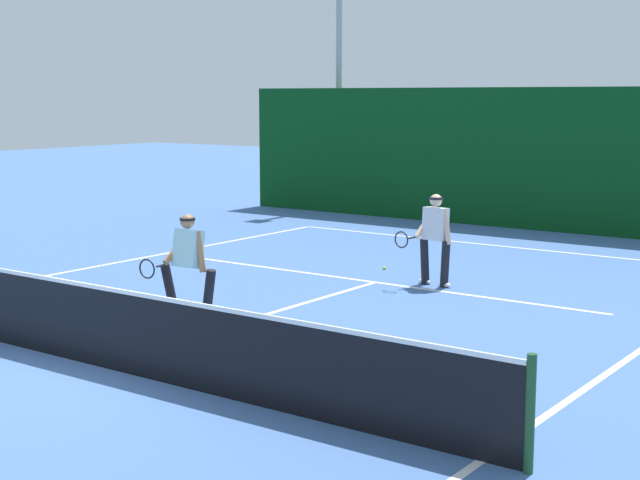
{
  "coord_description": "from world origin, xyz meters",
  "views": [
    {
      "loc": [
        8.85,
        -7.47,
        3.3
      ],
      "look_at": [
        0.1,
        4.62,
        1.0
      ],
      "focal_mm": 52.82,
      "sensor_mm": 36.0,
      "label": 1
    }
  ],
  "objects_px": {
    "player_far": "(435,236)",
    "light_pole": "(339,29)",
    "player_near": "(188,262)",
    "tennis_ball": "(384,268)",
    "tennis_ball_extra": "(147,299)"
  },
  "relations": [
    {
      "from": "light_pole",
      "to": "player_far",
      "type": "bearing_deg",
      "value": -47.08
    },
    {
      "from": "tennis_ball",
      "to": "player_near",
      "type": "bearing_deg",
      "value": -92.21
    },
    {
      "from": "player_near",
      "to": "tennis_ball_extra",
      "type": "relative_size",
      "value": 24.03
    },
    {
      "from": "player_near",
      "to": "player_far",
      "type": "distance_m",
      "value": 4.69
    },
    {
      "from": "tennis_ball",
      "to": "tennis_ball_extra",
      "type": "relative_size",
      "value": 1.0
    },
    {
      "from": "player_near",
      "to": "tennis_ball_extra",
      "type": "bearing_deg",
      "value": -25.1
    },
    {
      "from": "player_near",
      "to": "tennis_ball_extra",
      "type": "xyz_separation_m",
      "value": [
        -1.48,
        0.56,
        -0.83
      ]
    },
    {
      "from": "tennis_ball",
      "to": "player_far",
      "type": "bearing_deg",
      "value": -27.43
    },
    {
      "from": "tennis_ball",
      "to": "light_pole",
      "type": "xyz_separation_m",
      "value": [
        -6.53,
        7.86,
        5.19
      ]
    },
    {
      "from": "player_far",
      "to": "light_pole",
      "type": "bearing_deg",
      "value": -39.66
    },
    {
      "from": "light_pole",
      "to": "tennis_ball_extra",
      "type": "bearing_deg",
      "value": -68.72
    },
    {
      "from": "player_near",
      "to": "player_far",
      "type": "xyz_separation_m",
      "value": [
        1.71,
        4.37,
        0.02
      ]
    },
    {
      "from": "player_near",
      "to": "tennis_ball",
      "type": "distance_m",
      "value": 5.23
    },
    {
      "from": "player_far",
      "to": "tennis_ball_extra",
      "type": "xyz_separation_m",
      "value": [
        -3.19,
        -3.81,
        -0.85
      ]
    },
    {
      "from": "player_far",
      "to": "light_pole",
      "type": "xyz_separation_m",
      "value": [
        -8.04,
        8.65,
        4.33
      ]
    }
  ]
}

